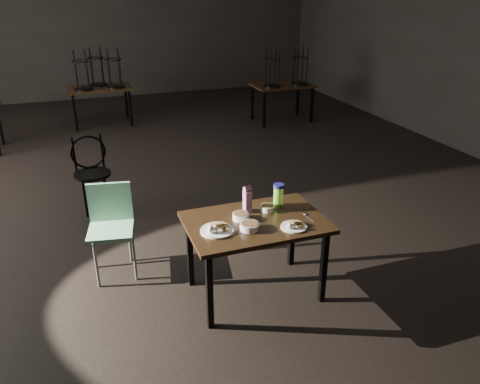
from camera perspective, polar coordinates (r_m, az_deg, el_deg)
name	(u,v)px	position (r m, az deg, el deg)	size (l,w,h in m)	color
room	(150,9)	(6.18, -10.93, 21.03)	(12.00, 12.04, 3.22)	black
main_table	(255,228)	(4.09, 1.90, -4.45)	(1.20, 0.80, 0.75)	black
plate_left	(217,229)	(3.87, -2.83, -4.51)	(0.28, 0.28, 0.09)	white
plate_right	(294,226)	(3.95, 6.56, -4.08)	(0.22, 0.22, 0.07)	white
bowl_near	(241,216)	(4.05, 0.12, -2.97)	(0.15, 0.15, 0.06)	white
bowl_far	(267,208)	(4.21, 3.35, -1.94)	(0.13, 0.13, 0.05)	white
bowl_big	(249,226)	(3.89, 1.16, -4.18)	(0.16, 0.16, 0.06)	white
juice_carton	(247,200)	(4.15, 0.90, -0.94)	(0.07, 0.07, 0.25)	#8E1974
water_bottle	(278,195)	(4.27, 4.70, -0.36)	(0.11, 0.11, 0.22)	#8CE643
spoon	(306,215)	(4.18, 8.03, -2.74)	(0.04, 0.18, 0.01)	silver
bentwood_chair	(91,168)	(6.01, -17.71, 2.83)	(0.45, 0.44, 0.94)	black
school_chair	(111,222)	(4.64, -15.48, -3.52)	(0.48, 0.48, 0.89)	#69A383
bg_table_right	(283,84)	(9.66, 5.28, 12.92)	(1.20, 0.80, 1.48)	black
bg_table_far	(99,86)	(9.77, -16.77, 12.31)	(1.20, 0.80, 1.48)	black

